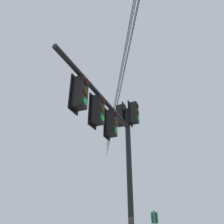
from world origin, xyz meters
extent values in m
cylinder|color=black|center=(0.91, -0.24, 3.29)|extent=(0.20, 0.20, 6.57)
cylinder|color=black|center=(-1.45, 0.13, 5.79)|extent=(4.75, 0.87, 0.14)
cube|color=black|center=(0.86, -0.53, 6.34)|extent=(0.34, 0.34, 0.90)
cube|color=black|center=(0.89, -0.36, 6.34)|extent=(0.44, 0.11, 1.04)
cylinder|color=#360503|center=(0.84, -0.70, 6.64)|extent=(0.20, 0.06, 0.20)
cylinder|color=#3C2703|center=(0.84, -0.70, 6.34)|extent=(0.20, 0.06, 0.20)
cylinder|color=green|center=(0.84, -0.70, 6.04)|extent=(0.20, 0.06, 0.20)
cube|color=black|center=(0.96, 0.06, 6.34)|extent=(0.34, 0.34, 0.90)
cube|color=black|center=(0.93, -0.11, 6.34)|extent=(0.44, 0.11, 1.04)
cylinder|color=#360503|center=(0.98, 0.22, 6.64)|extent=(0.20, 0.06, 0.20)
cylinder|color=#3C2703|center=(0.98, 0.22, 6.34)|extent=(0.20, 0.06, 0.20)
cylinder|color=green|center=(0.98, 0.22, 6.04)|extent=(0.20, 0.06, 0.20)
cube|color=black|center=(-0.67, 0.01, 5.24)|extent=(0.34, 0.34, 0.90)
cube|color=black|center=(-0.65, 0.18, 5.24)|extent=(0.44, 0.09, 1.04)
cylinder|color=#360503|center=(-0.69, -0.16, 5.54)|extent=(0.20, 0.05, 0.20)
cylinder|color=#3C2703|center=(-0.69, -0.16, 5.24)|extent=(0.20, 0.05, 0.20)
cylinder|color=green|center=(-0.69, -0.16, 4.94)|extent=(0.20, 0.05, 0.20)
cube|color=black|center=(-1.65, 0.16, 5.24)|extent=(0.35, 0.35, 0.90)
cube|color=black|center=(-1.62, 0.33, 5.24)|extent=(0.44, 0.12, 1.04)
cylinder|color=#360503|center=(-1.68, 0.00, 5.54)|extent=(0.20, 0.06, 0.20)
cylinder|color=#3C2703|center=(-1.68, 0.00, 5.24)|extent=(0.20, 0.06, 0.20)
cylinder|color=green|center=(-1.68, 0.00, 4.94)|extent=(0.20, 0.06, 0.20)
cube|color=black|center=(-2.64, 0.31, 5.24)|extent=(0.33, 0.33, 0.90)
cube|color=black|center=(-2.62, 0.48, 5.24)|extent=(0.44, 0.09, 1.04)
cylinder|color=#360503|center=(-2.66, 0.15, 5.54)|extent=(0.20, 0.05, 0.20)
cylinder|color=#3C2703|center=(-2.66, 0.15, 5.24)|extent=(0.20, 0.05, 0.20)
cylinder|color=green|center=(-2.66, 0.15, 4.94)|extent=(0.20, 0.05, 0.20)
cube|color=#0C7238|center=(2.83, -0.83, 2.57)|extent=(0.06, 0.27, 0.41)
cube|color=white|center=(2.85, -0.83, 2.57)|extent=(0.03, 0.20, 0.35)
cylinder|color=black|center=(2.08, 0.18, 8.87)|extent=(25.65, 9.18, 0.54)
cylinder|color=black|center=(2.08, 0.18, 9.06)|extent=(25.65, 9.18, 0.54)
cylinder|color=black|center=(2.08, 0.18, 9.50)|extent=(25.65, 9.18, 0.54)
cylinder|color=black|center=(2.08, 0.18, 9.77)|extent=(25.65, 9.18, 0.54)
cylinder|color=black|center=(2.08, 0.18, 10.04)|extent=(25.65, 9.18, 0.54)
camera|label=1|loc=(-7.08, -1.73, 2.08)|focal=35.74mm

